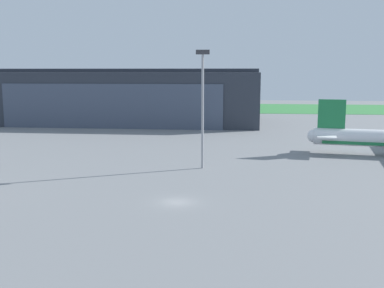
{
  "coord_description": "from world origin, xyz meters",
  "views": [
    {
      "loc": [
        8.46,
        -58.5,
        17.42
      ],
      "look_at": [
        0.07,
        18.14,
        5.04
      ],
      "focal_mm": 42.56,
      "sensor_mm": 36.0,
      "label": 1
    }
  ],
  "objects": [
    {
      "name": "grass_field_strip",
      "position": [
        0.0,
        159.42,
        0.04
      ],
      "size": [
        440.0,
        56.0,
        0.08
      ],
      "primitive_type": "cube",
      "color": "#368140",
      "rests_on": "ground_plane"
    },
    {
      "name": "maintenance_hangar",
      "position": [
        -31.25,
        95.38,
        8.66
      ],
      "size": [
        90.17,
        38.82,
        18.24
      ],
      "color": "#2D333D",
      "rests_on": "ground_plane"
    },
    {
      "name": "apron_light_mast",
      "position": [
        1.54,
        22.07,
        12.23
      ],
      "size": [
        2.4,
        0.5,
        21.11
      ],
      "color": "#99999E",
      "rests_on": "ground_plane"
    },
    {
      "name": "ground_plane",
      "position": [
        0.0,
        0.0,
        0.0
      ],
      "size": [
        440.0,
        440.0,
        0.0
      ],
      "primitive_type": "plane",
      "color": "slate"
    }
  ]
}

